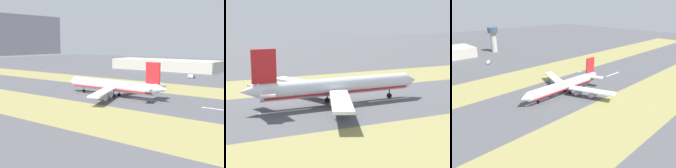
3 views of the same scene
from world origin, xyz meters
TOP-DOWN VIEW (x-y plane):
  - ground_plane at (0.00, 0.00)m, footprint 800.00×800.00m
  - grass_median_west at (-45.00, 0.00)m, footprint 40.00×600.00m
  - grass_median_east at (45.00, 0.00)m, footprint 40.00×600.00m
  - centreline_dash_near at (0.00, -65.02)m, footprint 1.20×18.00m
  - centreline_dash_mid at (0.00, -25.02)m, footprint 1.20×18.00m
  - centreline_dash_far at (0.00, 14.98)m, footprint 1.20×18.00m
  - airplane_main_jet at (-2.53, -6.93)m, footprint 64.14×67.01m
  - terminal_building at (160.34, 46.96)m, footprint 36.00×114.92m
  - service_truck at (105.99, -5.76)m, footprint 5.52×6.03m

SIDE VIEW (x-z plane):
  - ground_plane at x=0.00m, z-range 0.00..0.00m
  - grass_median_west at x=-45.00m, z-range 0.00..0.01m
  - grass_median_east at x=45.00m, z-range 0.00..0.01m
  - centreline_dash_near at x=0.00m, z-range 0.00..0.01m
  - centreline_dash_mid at x=0.00m, z-range 0.00..0.01m
  - centreline_dash_far at x=0.00m, z-range 0.00..0.01m
  - service_truck at x=105.99m, z-range 0.12..3.22m
  - terminal_building at x=160.34m, z-range 0.00..11.04m
  - airplane_main_jet at x=-2.53m, z-range -4.08..16.12m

